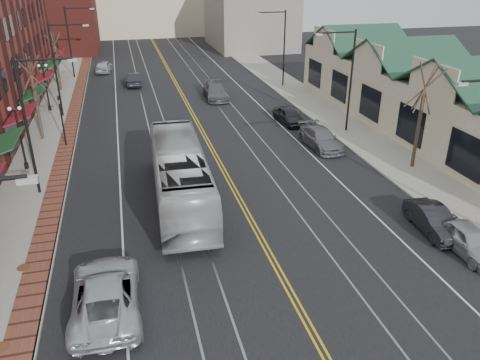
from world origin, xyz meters
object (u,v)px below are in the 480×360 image
parked_car_b (433,220)px  parked_car_d (289,116)px  transit_bus (180,175)px  parked_suv (106,294)px  parked_car_c (321,138)px  parked_car_a (469,240)px

parked_car_b → parked_car_d: size_ratio=1.00×
transit_bus → parked_car_b: size_ratio=3.02×
parked_suv → parked_car_c: bearing=-135.6°
parked_suv → parked_car_d: parked_suv is taller
parked_car_c → parked_car_d: 6.08m
transit_bus → parked_car_c: bearing=-149.1°
parked_car_b → transit_bus: bearing=156.3°
parked_car_a → parked_car_d: size_ratio=1.01×
transit_bus → parked_car_d: size_ratio=3.03×
transit_bus → parked_car_c: (11.38, 6.23, -0.98)m
parked_car_b → parked_car_d: bearing=98.0°
parked_suv → parked_car_b: 16.45m
parked_car_a → parked_car_b: 2.17m
parked_suv → parked_car_b: size_ratio=1.42×
parked_suv → parked_car_a: 16.80m
parked_car_a → parked_car_d: parked_car_a is taller
transit_bus → parked_car_c: size_ratio=2.46×
parked_car_b → parked_car_c: bearing=98.0°
parked_car_a → parked_car_c: size_ratio=0.82×
parked_suv → parked_car_c: size_ratio=1.16×
transit_bus → parked_car_b: bearing=154.0°
transit_bus → parked_car_a: size_ratio=3.00×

